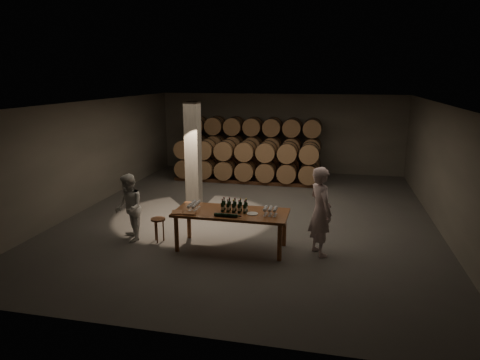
% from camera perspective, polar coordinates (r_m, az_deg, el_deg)
% --- Properties ---
extents(room, '(12.00, 12.00, 12.00)m').
position_cam_1_polar(room, '(12.64, -6.25, 3.09)').
color(room, '#55524F').
rests_on(room, ground).
extents(tasting_table, '(2.60, 1.10, 0.90)m').
position_cam_1_polar(tasting_table, '(9.84, -1.19, -4.79)').
color(tasting_table, brown).
rests_on(tasting_table, ground).
extents(barrel_stack_back, '(5.48, 0.95, 2.31)m').
position_cam_1_polar(barrel_stack_back, '(17.27, 1.76, 4.69)').
color(barrel_stack_back, '#53301C').
rests_on(barrel_stack_back, ground).
extents(barrel_stack_front, '(5.48, 0.95, 1.57)m').
position_cam_1_polar(barrel_stack_front, '(15.99, 0.81, 2.60)').
color(barrel_stack_front, '#53301C').
rests_on(barrel_stack_front, ground).
extents(bottle_cluster, '(0.60, 0.23, 0.31)m').
position_cam_1_polar(bottle_cluster, '(9.76, -0.77, -3.63)').
color(bottle_cluster, black).
rests_on(bottle_cluster, tasting_table).
extents(lying_bottles, '(0.62, 0.08, 0.08)m').
position_cam_1_polar(lying_bottles, '(9.43, -1.84, -4.71)').
color(lying_bottles, black).
rests_on(lying_bottles, tasting_table).
extents(glass_cluster_left, '(0.19, 0.52, 0.17)m').
position_cam_1_polar(glass_cluster_left, '(9.97, -6.17, -3.26)').
color(glass_cluster_left, silver).
rests_on(glass_cluster_left, tasting_table).
extents(glass_cluster_right, '(0.31, 0.31, 0.18)m').
position_cam_1_polar(glass_cluster_right, '(9.56, 4.06, -3.90)').
color(glass_cluster_right, silver).
rests_on(glass_cluster_right, tasting_table).
extents(plate, '(0.26, 0.26, 0.01)m').
position_cam_1_polar(plate, '(9.63, 1.67, -4.51)').
color(plate, silver).
rests_on(plate, tasting_table).
extents(notebook_near, '(0.28, 0.23, 0.03)m').
position_cam_1_polar(notebook_near, '(9.70, -6.74, -4.43)').
color(notebook_near, '#965D36').
rests_on(notebook_near, tasting_table).
extents(notebook_corner, '(0.31, 0.35, 0.03)m').
position_cam_1_polar(notebook_corner, '(9.82, -8.40, -4.27)').
color(notebook_corner, '#965D36').
rests_on(notebook_corner, tasting_table).
extents(pen, '(0.15, 0.05, 0.01)m').
position_cam_1_polar(pen, '(9.60, -6.24, -4.68)').
color(pen, black).
rests_on(pen, tasting_table).
extents(stool, '(0.35, 0.35, 0.58)m').
position_cam_1_polar(stool, '(10.53, -10.85, -5.61)').
color(stool, '#53301C').
rests_on(stool, ground).
extents(person_man, '(0.79, 0.88, 2.01)m').
position_cam_1_polar(person_man, '(9.64, 10.68, -4.12)').
color(person_man, silver).
rests_on(person_man, ground).
extents(person_woman, '(0.96, 1.01, 1.65)m').
position_cam_1_polar(person_woman, '(10.66, -14.61, -3.61)').
color(person_woman, white).
rests_on(person_woman, ground).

